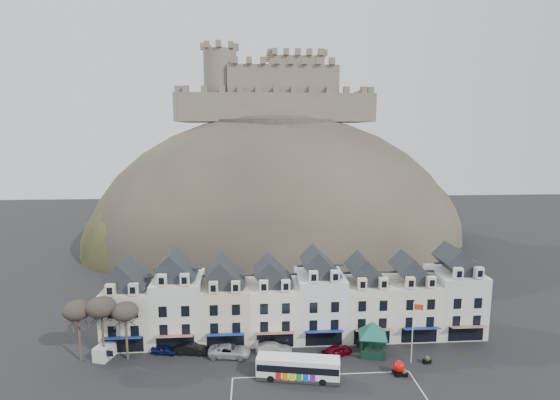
# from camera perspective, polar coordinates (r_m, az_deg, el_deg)

# --- Properties ---
(ground) EXTENTS (300.00, 300.00, 0.00)m
(ground) POSITION_cam_1_polar(r_m,az_deg,el_deg) (53.86, 4.13, -24.61)
(ground) COLOR black
(ground) RESTS_ON ground
(coach_bay_markings) EXTENTS (22.00, 7.50, 0.01)m
(coach_bay_markings) POSITION_cam_1_polar(r_m,az_deg,el_deg) (55.17, 6.18, -23.74)
(coach_bay_markings) COLOR silver
(coach_bay_markings) RESTS_ON ground
(townhouse_terrace) EXTENTS (54.40, 9.35, 11.80)m
(townhouse_terrace) POSITION_cam_1_polar(r_m,az_deg,el_deg) (65.46, 2.32, -12.95)
(townhouse_terrace) COLOR beige
(townhouse_terrace) RESTS_ON ground
(castle_hill) EXTENTS (100.00, 76.00, 68.00)m
(castle_hill) POSITION_cam_1_polar(r_m,az_deg,el_deg) (117.39, 0.03, -5.58)
(castle_hill) COLOR #37322A
(castle_hill) RESTS_ON ground
(castle) EXTENTS (50.20, 22.20, 22.00)m
(castle) POSITION_cam_1_polar(r_m,az_deg,el_deg) (120.90, -0.57, 14.01)
(castle) COLOR #6B5F51
(castle) RESTS_ON ground
(tree_left_far) EXTENTS (3.61, 3.61, 8.24)m
(tree_left_far) POSITION_cam_1_polar(r_m,az_deg,el_deg) (63.54, -24.96, -12.99)
(tree_left_far) COLOR #393024
(tree_left_far) RESTS_ON ground
(tree_left_mid) EXTENTS (3.78, 3.78, 8.64)m
(tree_left_mid) POSITION_cam_1_polar(r_m,az_deg,el_deg) (62.42, -22.34, -12.87)
(tree_left_mid) COLOR #393024
(tree_left_mid) RESTS_ON ground
(tree_left_near) EXTENTS (3.43, 3.43, 7.84)m
(tree_left_near) POSITION_cam_1_polar(r_m,az_deg,el_deg) (61.81, -19.59, -13.62)
(tree_left_near) COLOR #393024
(tree_left_near) RESTS_ON ground
(bus) EXTENTS (10.27, 4.13, 2.83)m
(bus) POSITION_cam_1_polar(r_m,az_deg,el_deg) (56.54, 2.37, -20.96)
(bus) COLOR #262628
(bus) RESTS_ON ground
(bus_shelter) EXTENTS (7.21, 7.21, 4.67)m
(bus_shelter) POSITION_cam_1_polar(r_m,az_deg,el_deg) (62.03, 12.03, -16.15)
(bus_shelter) COLOR black
(bus_shelter) RESTS_ON ground
(red_buoy) EXTENTS (1.48, 1.48, 1.83)m
(red_buoy) POSITION_cam_1_polar(r_m,az_deg,el_deg) (59.48, 15.25, -20.36)
(red_buoy) COLOR black
(red_buoy) RESTS_ON ground
(flagpole) EXTENTS (1.14, 0.50, 8.35)m
(flagpole) POSITION_cam_1_polar(r_m,az_deg,el_deg) (60.69, 17.03, -15.75)
(flagpole) COLOR silver
(flagpole) RESTS_ON ground
(white_van) EXTENTS (2.87, 4.42, 1.86)m
(white_van) POSITION_cam_1_polar(r_m,az_deg,el_deg) (65.77, -21.61, -17.68)
(white_van) COLOR silver
(white_van) RESTS_ON ground
(planter_west) EXTENTS (1.11, 0.80, 1.00)m
(planter_west) POSITION_cam_1_polar(r_m,az_deg,el_deg) (59.56, 15.87, -20.84)
(planter_west) COLOR black
(planter_west) RESTS_ON ground
(planter_east) EXTENTS (1.12, 0.73, 1.03)m
(planter_east) POSITION_cam_1_polar(r_m,az_deg,el_deg) (63.13, 18.65, -19.14)
(planter_east) COLOR black
(planter_east) RESTS_ON ground
(car_navy) EXTENTS (3.77, 2.06, 1.22)m
(car_navy) POSITION_cam_1_polar(r_m,az_deg,el_deg) (64.21, -14.85, -18.34)
(car_navy) COLOR #0B103B
(car_navy) RESTS_ON ground
(car_black) EXTENTS (4.60, 2.16, 1.46)m
(car_black) POSITION_cam_1_polar(r_m,az_deg,el_deg) (63.35, -11.53, -18.49)
(car_black) COLOR black
(car_black) RESTS_ON ground
(car_silver) EXTENTS (5.78, 3.23, 1.55)m
(car_silver) POSITION_cam_1_polar(r_m,az_deg,el_deg) (61.92, -6.62, -18.99)
(car_silver) COLOR #B0B2B8
(car_silver) RESTS_ON ground
(car_white) EXTENTS (5.11, 2.61, 1.42)m
(car_white) POSITION_cam_1_polar(r_m,az_deg,el_deg) (62.43, -0.82, -18.75)
(car_white) COLOR silver
(car_white) RESTS_ON ground
(car_maroon) EXTENTS (4.59, 3.31, 1.45)m
(car_maroon) POSITION_cam_1_polar(r_m,az_deg,el_deg) (62.27, 7.48, -18.89)
(car_maroon) COLOR #530412
(car_maroon) RESTS_ON ground
(car_charcoal) EXTENTS (4.21, 1.56, 1.38)m
(car_charcoal) POSITION_cam_1_polar(r_m,az_deg,el_deg) (65.57, 11.70, -17.53)
(car_charcoal) COLOR black
(car_charcoal) RESTS_ON ground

